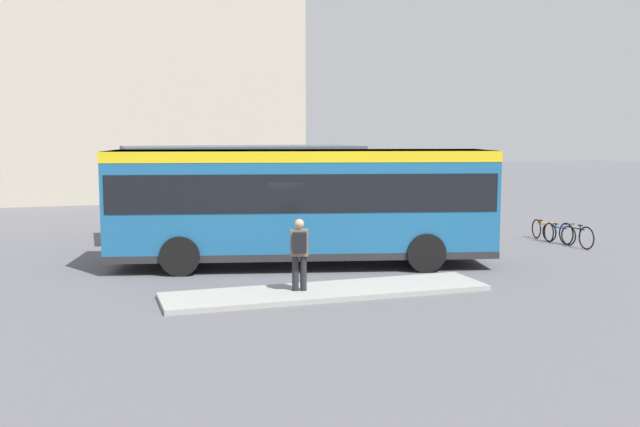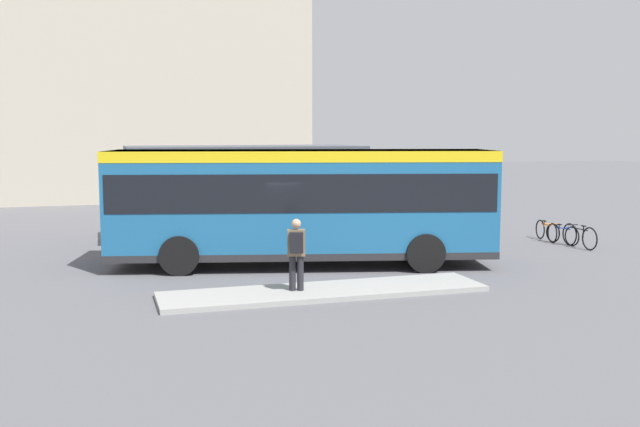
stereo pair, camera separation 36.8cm
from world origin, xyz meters
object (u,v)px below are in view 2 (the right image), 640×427
Objects in this scene: potted_planter_near_shelter at (333,228)px; bicycle_blue at (562,234)px; pedestrian_waiting at (296,250)px; city_bus at (302,199)px; bicycle_orange at (546,231)px; bicycle_black at (579,236)px; potted_planter_far_side at (262,234)px.

bicycle_blue is at bearing -8.89° from potted_planter_near_shelter.
city_bus is at bearing -3.22° from pedestrian_waiting.
bicycle_orange is (10.72, 5.63, -0.74)m from pedestrian_waiting.
city_bus reaches higher than bicycle_blue.
potted_planter_near_shelter is at bearing 68.09° from city_bus.
potted_planter_near_shelter reaches higher than bicycle_black.
bicycle_orange is at bearing 177.97° from bicycle_blue.
bicycle_blue is (10.79, 4.80, -0.75)m from pedestrian_waiting.
bicycle_orange is at bearing 25.60° from city_bus.
city_bus is at bearing 91.97° from bicycle_black.
city_bus is 3.19m from potted_planter_near_shelter.
pedestrian_waiting reaches higher than potted_planter_near_shelter.
bicycle_black is at bearing -2.35° from bicycle_blue.
potted_planter_near_shelter is (-7.82, 0.41, 0.37)m from bicycle_orange.
pedestrian_waiting is 6.70m from potted_planter_near_shelter.
bicycle_black is at bearing -55.23° from pedestrian_waiting.
bicycle_blue is at bearing -7.63° from potted_planter_far_side.
bicycle_orange is at bearing -47.62° from pedestrian_waiting.
bicycle_blue is 0.97× the size of bicycle_orange.
bicycle_orange is at bearing 4.77° from bicycle_black.
bicycle_orange is 1.43× the size of potted_planter_far_side.
potted_planter_near_shelter reaches higher than bicycle_blue.
bicycle_black is 1.59× the size of potted_planter_far_side.
bicycle_black is 1.11× the size of bicycle_orange.
city_bus is 7.90× the size of potted_planter_near_shelter.
pedestrian_waiting is at bearing 110.07° from bicycle_black.
potted_planter_near_shelter is (-7.96, 2.06, 0.33)m from bicycle_black.
potted_planter_far_side is (0.53, 6.17, -0.50)m from pedestrian_waiting.
pedestrian_waiting is 6.21m from potted_planter_far_side.
bicycle_orange reaches higher than bicycle_blue.
bicycle_blue is at bearing 13.98° from bicycle_orange.
potted_planter_far_side is (-2.37, 0.14, -0.13)m from potted_planter_near_shelter.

